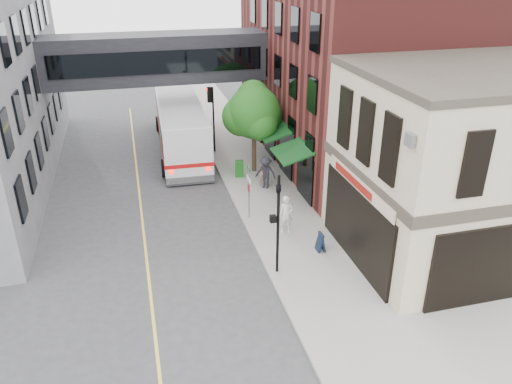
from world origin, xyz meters
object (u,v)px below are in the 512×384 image
pedestrian_a (286,214)px  sandwich_board (321,242)px  pedestrian_c (266,173)px  newspaper_box (239,169)px  pedestrian_b (265,173)px  bus (180,122)px

pedestrian_a → sandwich_board: (1.02, -2.06, -0.50)m
pedestrian_c → newspaper_box: 2.35m
pedestrian_b → pedestrian_c: pedestrian_c is taller
pedestrian_c → sandwich_board: pedestrian_c is taller
newspaper_box → sandwich_board: newspaper_box is taller
pedestrian_a → newspaper_box: pedestrian_a is taller
pedestrian_a → pedestrian_c: 5.20m
newspaper_box → sandwich_board: size_ratio=1.13×
pedestrian_a → sandwich_board: size_ratio=2.12×
pedestrian_b → pedestrian_c: (-0.04, -0.37, 0.18)m
pedestrian_c → newspaper_box: pedestrian_c is taller
sandwich_board → newspaper_box: bearing=100.2°
bus → pedestrian_b: size_ratio=8.56×
pedestrian_a → pedestrian_b: pedestrian_a is taller
bus → pedestrian_b: bus is taller
pedestrian_b → sandwich_board: size_ratio=1.73×
pedestrian_a → pedestrian_b: (0.46, 5.56, -0.17)m
pedestrian_a → pedestrian_b: size_ratio=1.22×
bus → pedestrian_b: (3.97, -7.82, -1.06)m
pedestrian_a → newspaper_box: (-0.70, 7.20, -0.44)m
pedestrian_c → newspaper_box: size_ratio=1.90×
pedestrian_b → sandwich_board: 7.64m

